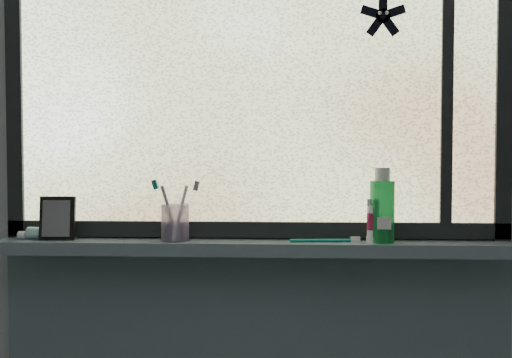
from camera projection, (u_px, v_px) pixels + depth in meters
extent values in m
cube|color=#9EA3A8|center=(255.00, 167.00, 1.84)|extent=(3.00, 0.01, 2.50)
cube|color=slate|center=(254.00, 247.00, 1.78)|extent=(1.62, 0.14, 0.04)
cube|color=silver|center=(255.00, 79.00, 1.81)|extent=(1.50, 0.01, 1.00)
cube|color=black|center=(255.00, 229.00, 1.82)|extent=(1.60, 0.03, 0.05)
cube|color=black|center=(15.00, 80.00, 1.84)|extent=(0.05, 0.03, 1.10)
cube|color=black|center=(504.00, 77.00, 1.77)|extent=(0.05, 0.03, 1.10)
cube|color=black|center=(447.00, 77.00, 1.77)|extent=(0.03, 0.03, 1.00)
cube|color=black|center=(57.00, 218.00, 1.80)|extent=(0.11, 0.06, 0.14)
cylinder|color=#A995C5|center=(175.00, 223.00, 1.77)|extent=(0.09, 0.09, 0.11)
cylinder|color=green|center=(382.00, 205.00, 1.74)|extent=(0.09, 0.09, 0.19)
cylinder|color=silver|center=(373.00, 219.00, 1.74)|extent=(0.05, 0.05, 0.09)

